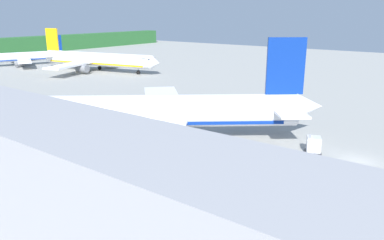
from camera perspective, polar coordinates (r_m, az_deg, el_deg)
ground at (r=68.91m, az=-18.34°, el=2.93°), size 240.00×320.00×0.20m
airliner_foreground at (r=43.89m, az=-6.78°, el=1.21°), size 29.94×34.54×11.90m
airliner_mid_apron at (r=100.65m, az=-14.45°, el=8.93°), size 30.79×37.02×10.64m
airliner_far_taxiway at (r=119.36m, az=-25.10°, el=8.65°), size 27.69×23.28×8.29m
service_truck_fuel at (r=42.95m, az=-26.03°, el=-3.77°), size 6.79×3.17×2.65m
service_truck_baggage at (r=32.94m, az=-25.60°, el=-9.12°), size 6.10×3.41×2.40m
cargo_container_near at (r=41.89m, az=18.00°, el=-3.70°), size 2.12×2.12×2.01m
crew_marshaller at (r=39.69m, az=0.62°, el=-3.80°), size 0.36×0.60×1.79m
crew_loader_left at (r=34.28m, az=-9.05°, el=-7.31°), size 0.61×0.34×1.78m
crew_loader_right at (r=36.20m, az=-16.22°, el=-6.47°), size 0.61×0.35×1.78m
apron_guide_line at (r=39.73m, az=-4.99°, el=-5.47°), size 0.30×60.00×0.01m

